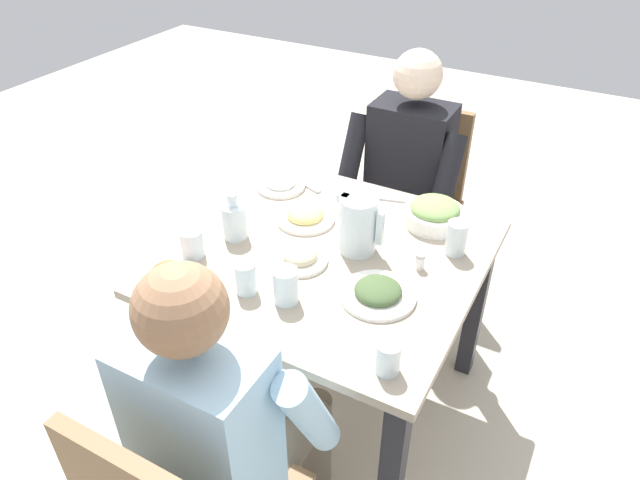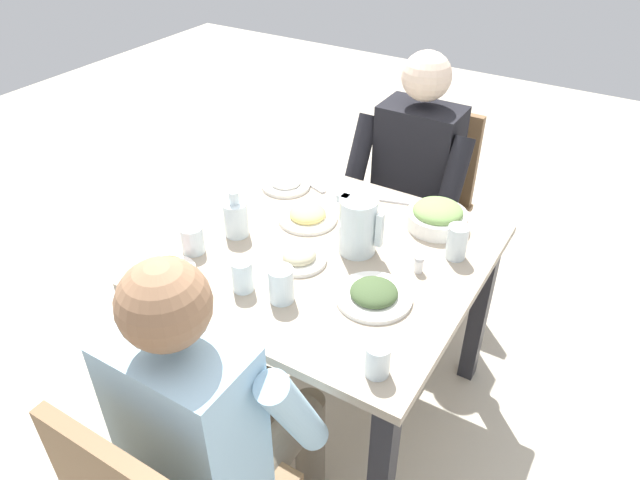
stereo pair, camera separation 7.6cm
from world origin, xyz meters
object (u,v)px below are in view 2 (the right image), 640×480
at_px(water_pitcher, 358,226).
at_px(water_glass_by_pitcher, 193,240).
at_px(plate_rice_curry, 167,270).
at_px(plate_dolmas, 374,294).
at_px(water_glass_center, 377,360).
at_px(plate_fries, 308,215).
at_px(water_glass_near_left, 242,275).
at_px(dining_table, 329,280).
at_px(salt_shaker, 419,264).
at_px(salad_bowl, 437,216).
at_px(plate_beans, 299,257).
at_px(plate_yoghurt, 286,183).
at_px(water_glass_near_right, 280,284).
at_px(diner_far, 407,187).
at_px(oil_carafe, 236,220).
at_px(water_glass_far_left, 457,242).
at_px(diner_near, 217,416).
at_px(chair_far, 423,196).

bearing_deg(water_pitcher, water_glass_by_pitcher, -148.14).
distance_m(plate_rice_curry, plate_dolmas, 0.63).
bearing_deg(water_glass_center, plate_fries, 136.02).
bearing_deg(water_glass_near_left, dining_table, 66.81).
bearing_deg(plate_rice_curry, salt_shaker, 32.44).
xyz_separation_m(salad_bowl, plate_beans, (-0.29, -0.41, -0.02)).
bearing_deg(plate_yoghurt, plate_rice_curry, -90.58).
height_order(water_pitcher, water_glass_near_right, water_pitcher).
bearing_deg(diner_far, water_glass_near_right, -89.62).
distance_m(salad_bowl, oil_carafe, 0.68).
distance_m(plate_rice_curry, water_glass_far_left, 0.90).
distance_m(water_glass_far_left, water_glass_near_left, 0.67).
distance_m(plate_dolmas, water_glass_far_left, 0.34).
distance_m(plate_beans, plate_fries, 0.24).
relative_size(plate_beans, salt_shaker, 3.19).
distance_m(water_glass_by_pitcher, water_glass_center, 0.75).
bearing_deg(diner_near, dining_table, 95.24).
bearing_deg(diner_near, diner_far, 93.10).
bearing_deg(salad_bowl, diner_near, -100.45).
relative_size(water_pitcher, water_glass_far_left, 1.67).
distance_m(chair_far, water_glass_center, 1.30).
bearing_deg(water_pitcher, water_glass_center, -56.30).
bearing_deg(water_glass_by_pitcher, water_pitcher, 31.86).
xyz_separation_m(salad_bowl, water_glass_center, (0.12, -0.69, 0.00)).
xyz_separation_m(salad_bowl, oil_carafe, (-0.55, -0.39, 0.01)).
xyz_separation_m(diner_near, plate_yoghurt, (-0.41, 0.92, 0.09)).
bearing_deg(diner_near, plate_rice_curry, 145.48).
bearing_deg(plate_fries, oil_carafe, -127.95).
height_order(dining_table, salt_shaker, salt_shaker).
xyz_separation_m(plate_fries, plate_dolmas, (0.39, -0.26, -0.00)).
height_order(diner_near, plate_fries, diner_near).
relative_size(plate_fries, water_glass_by_pitcher, 2.25).
bearing_deg(water_glass_near_right, water_glass_center, -16.44).
height_order(water_pitcher, plate_fries, water_pitcher).
distance_m(dining_table, salt_shaker, 0.32).
bearing_deg(chair_far, plate_beans, -92.77).
relative_size(chair_far, water_glass_near_left, 8.70).
relative_size(chair_far, water_glass_near_right, 8.03).
relative_size(oil_carafe, salt_shaker, 3.05).
relative_size(plate_beans, water_glass_far_left, 1.51).
bearing_deg(plate_dolmas, water_glass_near_left, -155.39).
distance_m(diner_far, water_glass_center, 1.09).
bearing_deg(plate_dolmas, water_glass_near_right, -148.78).
bearing_deg(water_glass_by_pitcher, water_glass_center, -11.96).
xyz_separation_m(diner_near, water_glass_center, (0.30, 0.27, 0.12)).
bearing_deg(water_glass_center, oil_carafe, 155.69).
bearing_deg(plate_beans, plate_yoghurt, 129.09).
distance_m(plate_yoghurt, water_glass_far_left, 0.72).
height_order(diner_near, water_pitcher, diner_near).
bearing_deg(plate_dolmas, salt_shaker, 72.56).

